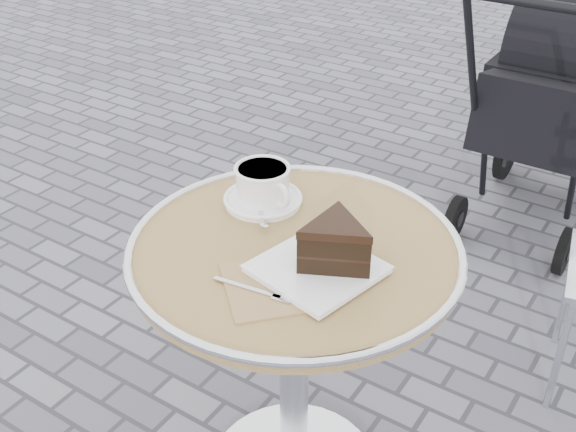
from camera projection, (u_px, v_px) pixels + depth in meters
The scene contains 4 objects.
cafe_table at pixel (295, 307), 1.61m from camera, with size 0.72×0.72×0.74m.
cappuccino_set at pixel (263, 187), 1.66m from camera, with size 0.18×0.20×0.09m.
cake_plate_set at pixel (330, 250), 1.42m from camera, with size 0.31×0.34×0.12m.
baby_stroller at pixel (554, 110), 2.79m from camera, with size 0.48×0.99×1.03m.
Camera 1 is at (0.68, -1.06, 1.59)m, focal length 45.00 mm.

